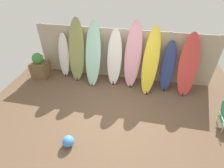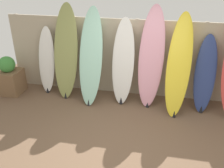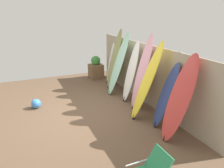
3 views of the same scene
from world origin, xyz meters
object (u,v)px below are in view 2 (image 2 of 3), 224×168
object	(u,v)px
surfboard_pink_4	(151,58)
surfboard_olive_1	(66,53)
surfboard_white_0	(47,61)
surfboard_seafoam_2	(91,58)
surfboard_navy_6	(205,75)
surfboard_white_3	(123,63)
surfboard_yellow_5	(179,66)
planter_box	(9,77)

from	to	relation	value
surfboard_pink_4	surfboard_olive_1	bearing A→B (deg)	179.63
surfboard_pink_4	surfboard_white_0	bearing A→B (deg)	177.72
surfboard_white_0	surfboard_olive_1	distance (m)	0.61
surfboard_seafoam_2	surfboard_navy_6	xyz separation A→B (m)	(2.44, 0.11, -0.25)
surfboard_white_0	surfboard_white_3	bearing A→B (deg)	-3.71
surfboard_white_0	surfboard_yellow_5	distance (m)	3.05
surfboard_olive_1	surfboard_seafoam_2	size ratio (longest dim) A/B	1.02
surfboard_seafoam_2	surfboard_yellow_5	world-z (taller)	surfboard_seafoam_2
surfboard_yellow_5	planter_box	size ratio (longest dim) A/B	2.20
surfboard_pink_4	planter_box	bearing A→B (deg)	-176.66
surfboard_seafoam_2	planter_box	bearing A→B (deg)	-177.75
surfboard_olive_1	surfboard_seafoam_2	world-z (taller)	surfboard_olive_1
surfboard_white_3	surfboard_yellow_5	distance (m)	1.18
surfboard_white_0	surfboard_navy_6	world-z (taller)	surfboard_navy_6
surfboard_white_0	surfboard_white_3	distance (m)	1.87
surfboard_seafoam_2	surfboard_navy_6	distance (m)	2.46
surfboard_yellow_5	surfboard_navy_6	world-z (taller)	surfboard_yellow_5
surfboard_white_3	surfboard_pink_4	xyz separation A→B (m)	(0.60, 0.02, 0.15)
surfboard_pink_4	surfboard_navy_6	size ratio (longest dim) A/B	1.35
surfboard_white_3	surfboard_navy_6	xyz separation A→B (m)	(1.74, 0.02, -0.14)
surfboard_yellow_5	planter_box	world-z (taller)	surfboard_yellow_5
surfboard_olive_1	surfboard_pink_4	xyz separation A→B (m)	(1.92, -0.01, 0.02)
surfboard_white_0	surfboard_olive_1	bearing A→B (deg)	-9.03
surfboard_white_3	surfboard_navy_6	world-z (taller)	surfboard_white_3
surfboard_white_3	surfboard_navy_6	bearing A→B (deg)	0.60
surfboard_olive_1	surfboard_yellow_5	size ratio (longest dim) A/B	1.04
surfboard_white_0	surfboard_navy_6	xyz separation A→B (m)	(3.60, -0.10, 0.00)
surfboard_white_3	planter_box	world-z (taller)	surfboard_white_3
surfboard_pink_4	surfboard_yellow_5	distance (m)	0.60
surfboard_yellow_5	surfboard_white_3	bearing A→B (deg)	172.19
surfboard_seafoam_2	surfboard_pink_4	world-z (taller)	surfboard_pink_4
surfboard_white_0	surfboard_white_3	size ratio (longest dim) A/B	0.84
surfboard_white_3	planter_box	bearing A→B (deg)	-176.41
surfboard_olive_1	surfboard_seafoam_2	bearing A→B (deg)	-11.54
surfboard_white_0	surfboard_yellow_5	world-z (taller)	surfboard_yellow_5
surfboard_white_3	surfboard_pink_4	distance (m)	0.62
surfboard_pink_4	surfboard_navy_6	world-z (taller)	surfboard_pink_4
surfboard_pink_4	planter_box	size ratio (longest dim) A/B	2.31
surfboard_white_3	surfboard_white_0	bearing A→B (deg)	176.29
surfboard_yellow_5	surfboard_pink_4	bearing A→B (deg)	162.21
surfboard_olive_1	surfboard_navy_6	distance (m)	3.08
surfboard_white_0	surfboard_pink_4	size ratio (longest dim) A/B	0.74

